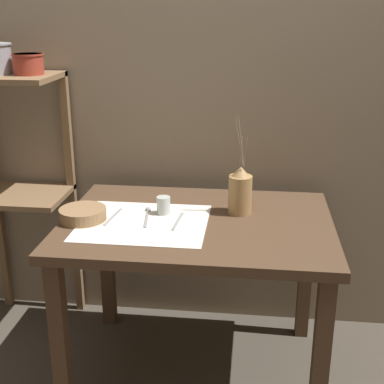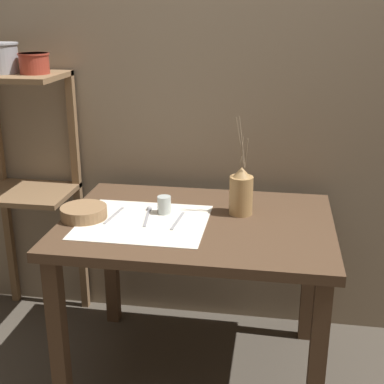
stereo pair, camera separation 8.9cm
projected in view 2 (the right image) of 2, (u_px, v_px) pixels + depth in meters
ground_plane at (196, 369)px, 2.41m from camera, size 12.00×12.00×0.00m
stone_wall_back at (214, 85)px, 2.48m from camera, size 7.00×0.06×2.40m
wooden_table at (197, 243)px, 2.20m from camera, size 1.09×0.80×0.73m
wooden_shelf_unit at (26, 156)px, 2.56m from camera, size 0.44×0.35×1.26m
linen_cloth at (143, 222)px, 2.15m from camera, size 0.51×0.44×0.00m
pitcher_with_flowers at (241, 192)px, 2.20m from camera, size 0.10×0.10×0.41m
wooden_bowl at (84, 213)px, 2.18m from camera, size 0.19×0.19×0.05m
glass_tumbler_near at (164, 205)px, 2.22m from camera, size 0.06×0.06×0.07m
knife_center at (114, 215)px, 2.20m from camera, size 0.04×0.19×0.00m
spoon_inner at (148, 212)px, 2.23m from camera, size 0.04×0.20×0.02m
fork_outer at (178, 221)px, 2.15m from camera, size 0.03×0.19×0.00m
metal_pot_small at (34, 63)px, 2.36m from camera, size 0.14×0.14×0.09m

